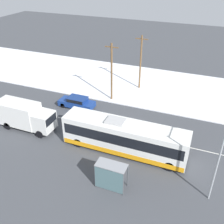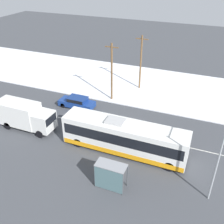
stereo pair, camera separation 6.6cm
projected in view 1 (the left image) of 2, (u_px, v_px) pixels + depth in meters
ground_plane at (120, 131)px, 29.46m from camera, size 120.00×120.00×0.00m
snow_lot at (150, 86)px, 39.83m from camera, size 80.00×14.31×0.12m
lane_marking_center at (120, 131)px, 29.46m from camera, size 60.00×0.12×0.00m
city_bus at (124, 137)px, 25.66m from camera, size 12.40×2.57×3.45m
box_truck at (24, 115)px, 29.24m from camera, size 6.80×2.30×3.11m
sedan_car at (77, 102)px, 33.83m from camera, size 4.67×1.80×1.46m
pedestrian_at_stop at (117, 168)px, 22.68m from camera, size 0.65×0.29×1.80m
bus_shelter at (110, 174)px, 21.32m from camera, size 2.57×1.20×2.40m
streetlamp at (220, 152)px, 19.43m from camera, size 0.36×2.49×6.94m
utility_pole_roadside at (112, 72)px, 34.04m from camera, size 1.80×0.24×7.83m
utility_pole_snowlot at (141, 62)px, 37.14m from camera, size 1.80×0.24×7.88m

